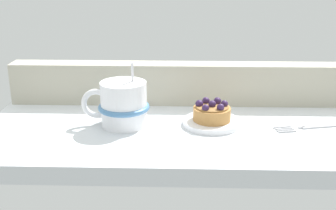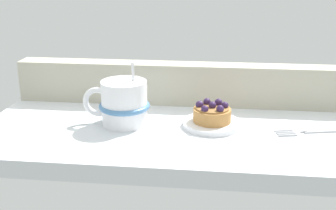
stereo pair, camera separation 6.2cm
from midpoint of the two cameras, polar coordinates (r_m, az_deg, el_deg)
ground_plane at (r=80.78cm, az=0.48°, el=-4.04°), size 78.07×34.21×3.20cm
window_rail_back at (r=92.44cm, az=0.70°, el=2.91°), size 76.50×5.26×8.84cm
dessert_plate at (r=81.04cm, az=3.72°, el=-2.42°), size 10.96×10.96×1.03cm
raspberry_tart at (r=80.31cm, az=3.75°, el=-0.98°), size 7.11×7.11×3.92cm
coffee_mug at (r=80.47cm, az=-8.32°, el=0.07°), size 12.96×9.75×12.24cm
dessert_fork at (r=83.08cm, az=16.94°, el=-2.82°), size 15.32×4.91×0.60cm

